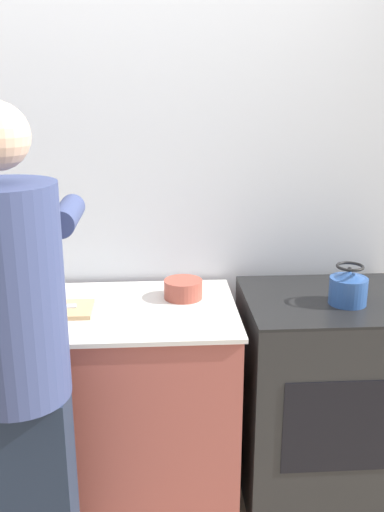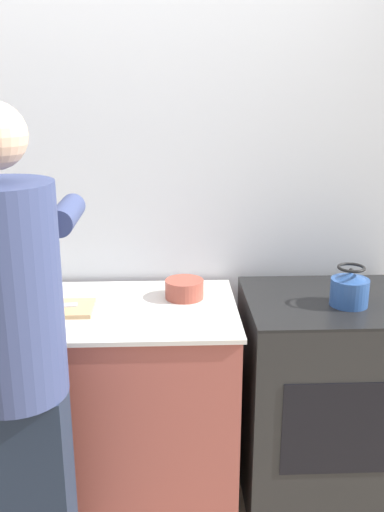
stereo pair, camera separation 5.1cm
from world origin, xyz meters
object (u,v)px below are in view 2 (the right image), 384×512
object	(u,v)px
oven	(324,397)
person	(16,356)
cutting_board	(49,309)
kettle	(350,289)
knife	(43,306)

from	to	relation	value
oven	person	bearing A→B (deg)	-156.12
cutting_board	kettle	distance (m)	1.22
person	knife	world-z (taller)	person
cutting_board	knife	xyz separation A→B (m)	(-0.02, -0.00, 0.01)
oven	kettle	distance (m)	0.54
oven	knife	size ratio (longest dim) A/B	3.57
knife	kettle	distance (m)	1.24
oven	cutting_board	bearing A→B (deg)	-179.81
oven	kettle	size ratio (longest dim) A/B	5.59
person	kettle	world-z (taller)	person
person	cutting_board	bearing A→B (deg)	89.96
knife	kettle	size ratio (longest dim) A/B	1.57
oven	kettle	world-z (taller)	kettle
cutting_board	oven	bearing A→B (deg)	0.19
person	cutting_board	distance (m)	0.51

